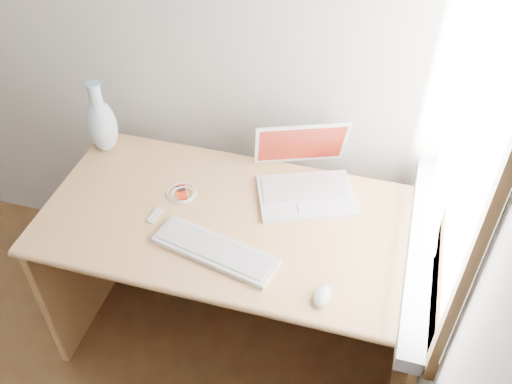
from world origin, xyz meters
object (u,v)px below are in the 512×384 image
(external_keyboard, at_px, (215,250))
(vase, at_px, (101,124))
(laptop, at_px, (309,179))
(desk, at_px, (244,242))

(external_keyboard, relative_size, vase, 1.46)
(laptop, bearing_deg, desk, -168.50)
(desk, xyz_separation_m, external_keyboard, (-0.02, -0.26, 0.23))
(laptop, xyz_separation_m, vase, (-0.86, 0.02, 0.07))
(desk, bearing_deg, laptop, 32.88)
(desk, bearing_deg, external_keyboard, -94.91)
(external_keyboard, height_order, vase, vase)
(external_keyboard, xyz_separation_m, vase, (-0.62, 0.42, 0.12))
(laptop, bearing_deg, vase, 157.62)
(laptop, bearing_deg, external_keyboard, -142.53)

